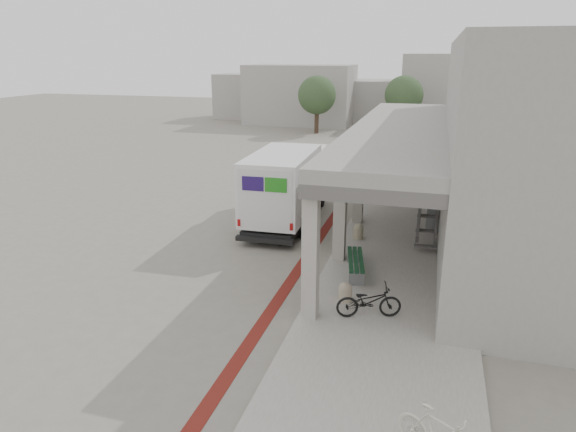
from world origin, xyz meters
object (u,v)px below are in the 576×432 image
(bench, at_px, (356,263))
(utility_cabinet, at_px, (434,216))
(fedex_truck, at_px, (287,183))
(bicycle_black, at_px, (369,301))

(bench, height_order, utility_cabinet, utility_cabinet)
(fedex_truck, distance_m, bicycle_black, 8.58)
(bench, relative_size, bicycle_black, 1.26)
(fedex_truck, distance_m, utility_cabinet, 5.80)
(bench, bearing_deg, bicycle_black, -85.13)
(bicycle_black, bearing_deg, bench, -2.11)
(bench, xyz_separation_m, bicycle_black, (0.74, -2.61, 0.09))
(utility_cabinet, bearing_deg, bicycle_black, -99.46)
(utility_cabinet, xyz_separation_m, bicycle_black, (-1.46, -7.42, -0.12))
(fedex_truck, relative_size, utility_cabinet, 6.24)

